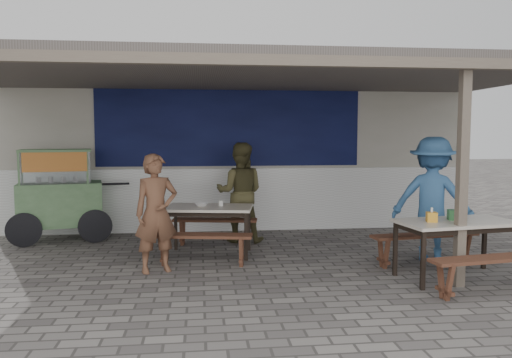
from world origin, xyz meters
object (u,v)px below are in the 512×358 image
object	(u,v)px
bench_left_wall	(215,226)
patron_right_table	(432,199)
tissue_box	(432,217)
condiment_jar	(221,203)
condiment_bowl	(202,204)
bench_right_street	(494,266)
patron_wall_side	(240,192)
table_left	(209,212)
table_right	(457,227)
patron_street_side	(156,213)
bench_left_street	(202,242)
vendor_cart	(59,191)
bench_right_wall	(425,241)
donation_box	(456,215)

from	to	relation	value
bench_left_wall	patron_right_table	bearing A→B (deg)	-13.64
tissue_box	condiment_jar	size ratio (longest dim) A/B	1.46
tissue_box	condiment_bowl	bearing A→B (deg)	148.65
bench_right_street	patron_wall_side	bearing A→B (deg)	121.34
table_left	table_right	distance (m)	3.52
patron_wall_side	patron_right_table	size ratio (longest dim) A/B	0.94
patron_street_side	patron_right_table	distance (m)	3.97
patron_wall_side	table_left	bearing A→B (deg)	68.87
bench_left_wall	table_right	world-z (taller)	table_right
bench_left_wall	condiment_jar	distance (m)	0.76
bench_left_street	vendor_cart	bearing A→B (deg)	150.46
patron_street_side	patron_wall_side	size ratio (longest dim) A/B	0.93
table_right	patron_right_table	distance (m)	0.99
table_right	vendor_cart	world-z (taller)	vendor_cart
bench_left_street	bench_right_wall	size ratio (longest dim) A/B	0.89
bench_left_street	bench_right_street	distance (m)	3.72
patron_street_side	condiment_jar	size ratio (longest dim) A/B	18.86
table_left	donation_box	distance (m)	3.51
bench_right_wall	tissue_box	size ratio (longest dim) A/B	13.02
vendor_cart	donation_box	xyz separation A→B (m)	(5.68, -2.93, -0.05)
table_left	patron_wall_side	distance (m)	1.08
donation_box	bench_right_street	bearing A→B (deg)	-83.54
table_right	table_left	bearing A→B (deg)	144.11
bench_right_street	donation_box	size ratio (longest dim) A/B	8.16
vendor_cart	tissue_box	xyz separation A→B (m)	(5.31, -3.03, -0.05)
tissue_box	patron_wall_side	bearing A→B (deg)	130.29
patron_street_side	condiment_bowl	bearing A→B (deg)	36.70
bench_left_wall	condiment_bowl	bearing A→B (deg)	-100.36
donation_box	bench_right_wall	bearing A→B (deg)	99.90
bench_right_street	tissue_box	bearing A→B (deg)	117.45
bench_left_street	condiment_bowl	xyz separation A→B (m)	(0.00, 0.70, 0.44)
vendor_cart	patron_right_table	distance (m)	6.15
bench_left_street	table_right	bearing A→B (deg)	-7.74
condiment_jar	condiment_bowl	distance (m)	0.29
donation_box	condiment_jar	bearing A→B (deg)	150.99
bench_left_street	bench_right_street	size ratio (longest dim) A/B	0.89
patron_right_table	condiment_bowl	world-z (taller)	patron_right_table
table_left	donation_box	size ratio (longest dim) A/B	7.14
vendor_cart	condiment_jar	size ratio (longest dim) A/B	22.47
patron_wall_side	tissue_box	world-z (taller)	patron_wall_side
patron_wall_side	condiment_bowl	xyz separation A→B (m)	(-0.65, -0.86, -0.08)
patron_wall_side	donation_box	world-z (taller)	patron_wall_side
table_left	bench_left_street	world-z (taller)	table_left
patron_wall_side	table_right	bearing A→B (deg)	145.05
bench_right_street	table_left	bearing A→B (deg)	136.00
patron_street_side	donation_box	distance (m)	3.91
table_left	condiment_jar	world-z (taller)	condiment_jar
patron_right_table	donation_box	distance (m)	0.91
bench_right_wall	condiment_jar	world-z (taller)	condiment_jar
table_left	bench_right_wall	bearing A→B (deg)	-8.19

